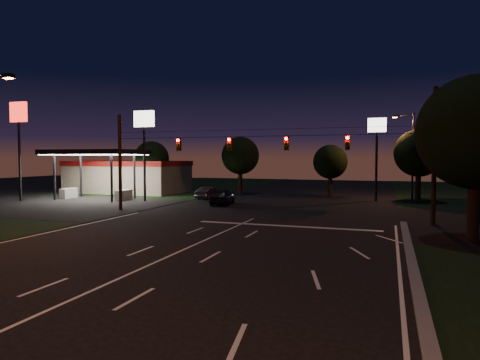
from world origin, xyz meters
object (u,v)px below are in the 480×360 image
at_px(utility_pole_right, 433,225).
at_px(car_oncoming_a, 222,197).
at_px(tree_right_near, 476,134).
at_px(car_oncoming_b, 209,193).

bearing_deg(utility_pole_right, car_oncoming_a, 158.52).
relative_size(utility_pole_right, tree_right_near, 1.03).
height_order(utility_pole_right, tree_right_near, tree_right_near).
relative_size(tree_right_near, car_oncoming_a, 1.97).
bearing_deg(car_oncoming_b, utility_pole_right, 156.04).
bearing_deg(car_oncoming_a, utility_pole_right, 148.84).
height_order(tree_right_near, car_oncoming_a, tree_right_near).
distance_m(utility_pole_right, tree_right_near, 7.61).
relative_size(car_oncoming_a, car_oncoming_b, 1.13).
bearing_deg(utility_pole_right, car_oncoming_b, 150.83).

